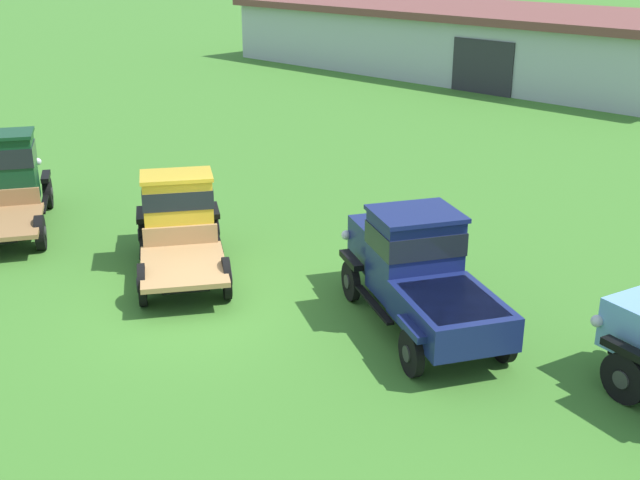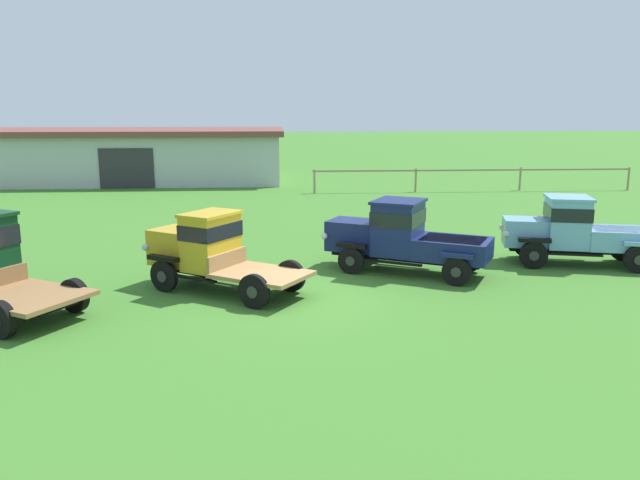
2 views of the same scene
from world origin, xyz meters
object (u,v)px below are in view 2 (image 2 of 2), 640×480
at_px(vintage_truck_midrow_center, 403,236).
at_px(vintage_truck_far_side, 575,230).
at_px(vintage_truck_second_in_line, 208,249).
at_px(farm_shed, 83,155).

height_order(vintage_truck_midrow_center, vintage_truck_far_side, vintage_truck_midrow_center).
relative_size(vintage_truck_second_in_line, vintage_truck_far_side, 0.98).
height_order(vintage_truck_second_in_line, vintage_truck_midrow_center, vintage_truck_midrow_center).
bearing_deg(vintage_truck_second_in_line, vintage_truck_midrow_center, 13.54).
height_order(vintage_truck_second_in_line, vintage_truck_far_side, vintage_truck_far_side).
bearing_deg(vintage_truck_second_in_line, farm_shed, 112.33).
bearing_deg(farm_shed, vintage_truck_second_in_line, -67.67).
bearing_deg(farm_shed, vintage_truck_midrow_center, -57.05).
distance_m(vintage_truck_second_in_line, vintage_truck_midrow_center, 5.62).
distance_m(farm_shed, vintage_truck_far_side, 32.97).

